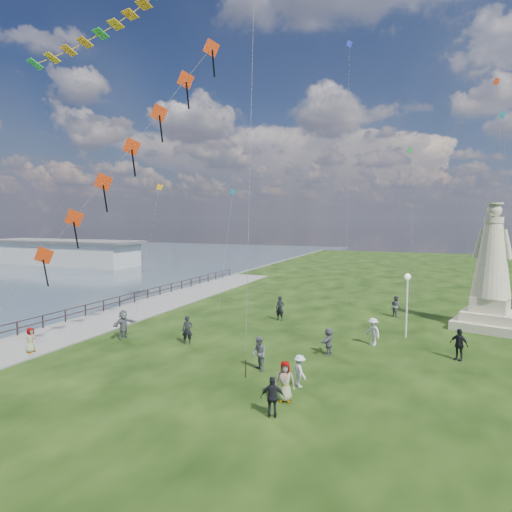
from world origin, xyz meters
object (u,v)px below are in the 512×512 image
at_px(lamppost, 407,292).
at_px(person_3, 273,397).
at_px(person_7, 396,306).
at_px(person_0, 187,330).
at_px(person_8, 373,332).
at_px(person_9, 459,344).
at_px(person_6, 280,308).
at_px(person_1, 259,354).
at_px(person_5, 124,324).
at_px(statue, 491,282).
at_px(person_11, 329,341).
at_px(person_10, 31,342).
at_px(pier_pavilion, 64,252).
at_px(person_2, 300,371).
at_px(person_4, 285,381).

relative_size(lamppost, person_3, 2.61).
distance_m(lamppost, person_7, 6.48).
distance_m(person_0, person_8, 11.39).
height_order(person_0, person_9, person_0).
bearing_deg(person_0, person_7, 22.91).
bearing_deg(person_6, person_0, -105.84).
distance_m(person_1, person_5, 10.45).
height_order(person_0, person_1, person_1).
relative_size(statue, person_11, 5.62).
relative_size(statue, person_10, 6.13).
height_order(statue, person_8, statue).
height_order(lamppost, person_9, lamppost).
bearing_deg(person_7, person_11, 124.10).
relative_size(person_7, person_10, 1.19).
distance_m(statue, person_5, 25.25).
distance_m(pier_pavilion, person_2, 67.70).
bearing_deg(person_9, person_0, -136.42).
distance_m(person_5, person_8, 15.75).
height_order(person_4, person_11, person_4).
bearing_deg(person_8, lamppost, 95.20).
height_order(person_0, person_2, person_0).
bearing_deg(person_10, pier_pavilion, 46.28).
bearing_deg(person_7, person_0, 96.16).
bearing_deg(person_4, person_11, 73.18).
height_order(person_2, person_10, person_2).
bearing_deg(person_6, person_8, -22.07).
distance_m(person_6, person_8, 8.38).
distance_m(pier_pavilion, person_3, 69.58).
xyz_separation_m(person_4, person_10, (-15.46, 0.56, -0.14)).
distance_m(person_0, person_4, 9.95).
relative_size(statue, person_2, 5.93).
bearing_deg(pier_pavilion, lamppost, -25.68).
bearing_deg(person_6, person_10, -122.51).
height_order(person_1, person_10, person_1).
distance_m(pier_pavilion, person_11, 65.02).
height_order(pier_pavilion, person_7, pier_pavilion).
xyz_separation_m(statue, person_1, (-11.91, -14.00, -2.46)).
relative_size(person_0, person_8, 1.04).
distance_m(lamppost, person_11, 7.04).
bearing_deg(person_5, person_1, -86.89).
bearing_deg(person_8, person_0, -119.48).
xyz_separation_m(person_2, person_11, (0.18, 5.15, 0.04)).
bearing_deg(lamppost, person_8, -124.39).
bearing_deg(statue, pier_pavilion, 175.50).
xyz_separation_m(person_3, person_4, (-0.03, 1.59, 0.06)).
distance_m(pier_pavilion, person_10, 56.54).
bearing_deg(statue, person_6, -151.40).
bearing_deg(person_6, person_11, -45.99).
bearing_deg(person_2, person_6, -21.58).
bearing_deg(person_2, person_0, 20.28).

